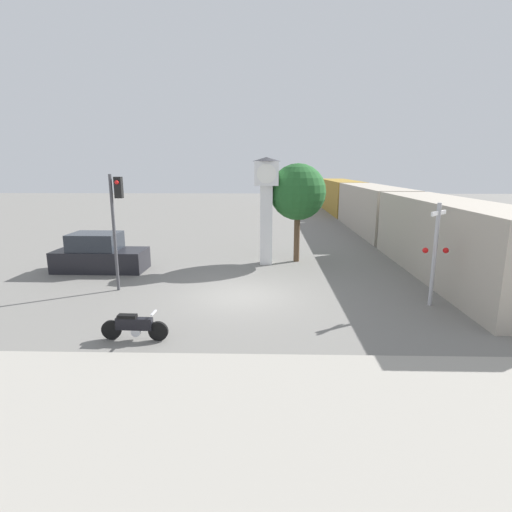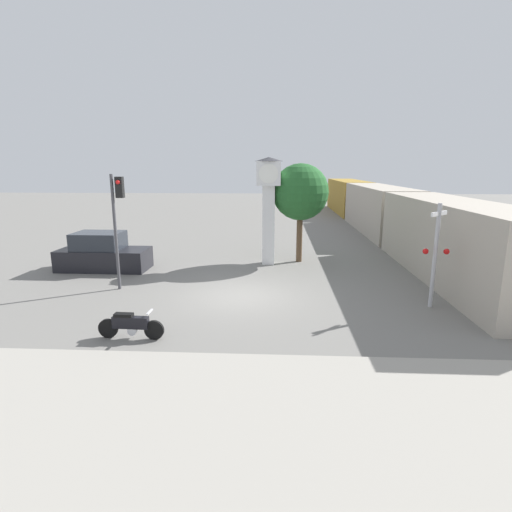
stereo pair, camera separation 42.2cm
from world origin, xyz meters
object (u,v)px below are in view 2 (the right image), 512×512
object	(u,v)px
street_tree	(300,192)
freight_train	(378,209)
railroad_crossing_signal	(435,251)
parked_car	(103,254)
motorcycle	(131,325)
traffic_light	(117,212)
clock_tower	(269,194)

from	to	relation	value
street_tree	freight_train	bearing A→B (deg)	57.93
railroad_crossing_signal	parked_car	size ratio (longest dim) A/B	0.86
motorcycle	traffic_light	world-z (taller)	traffic_light
street_tree	clock_tower	bearing A→B (deg)	-160.33
clock_tower	street_tree	world-z (taller)	clock_tower
street_tree	parked_car	xyz separation A→B (m)	(-9.47, -2.14, -2.81)
traffic_light	parked_car	distance (m)	4.42
street_tree	parked_car	bearing A→B (deg)	-167.25
clock_tower	parked_car	size ratio (longest dim) A/B	1.25
clock_tower	traffic_light	xyz separation A→B (m)	(-5.76, -4.64, -0.38)
freight_train	traffic_light	size ratio (longest dim) A/B	8.66
street_tree	railroad_crossing_signal	bearing A→B (deg)	-57.42
traffic_light	parked_car	xyz separation A→B (m)	(-2.12, 3.07, -2.37)
clock_tower	parked_car	world-z (taller)	clock_tower
street_tree	traffic_light	bearing A→B (deg)	-144.68
railroad_crossing_signal	street_tree	size ratio (longest dim) A/B	0.73
parked_car	freight_train	bearing A→B (deg)	38.73
motorcycle	railroad_crossing_signal	bearing A→B (deg)	20.44
motorcycle	freight_train	xyz separation A→B (m)	(11.82, 20.25, 1.29)
motorcycle	parked_car	bearing A→B (deg)	120.36
freight_train	traffic_light	xyz separation A→B (m)	(-13.85, -15.59, 1.42)
clock_tower	freight_train	world-z (taller)	clock_tower
freight_train	parked_car	distance (m)	20.32
traffic_light	street_tree	xyz separation A→B (m)	(7.35, 5.21, 0.44)
traffic_light	parked_car	bearing A→B (deg)	124.65
railroad_crossing_signal	traffic_light	bearing A→B (deg)	172.74
motorcycle	freight_train	world-z (taller)	freight_train
traffic_light	clock_tower	bearing A→B (deg)	38.84
freight_train	parked_car	size ratio (longest dim) A/B	9.35
motorcycle	freight_train	distance (m)	23.48
freight_train	traffic_light	world-z (taller)	traffic_light
parked_car	street_tree	bearing A→B (deg)	13.37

